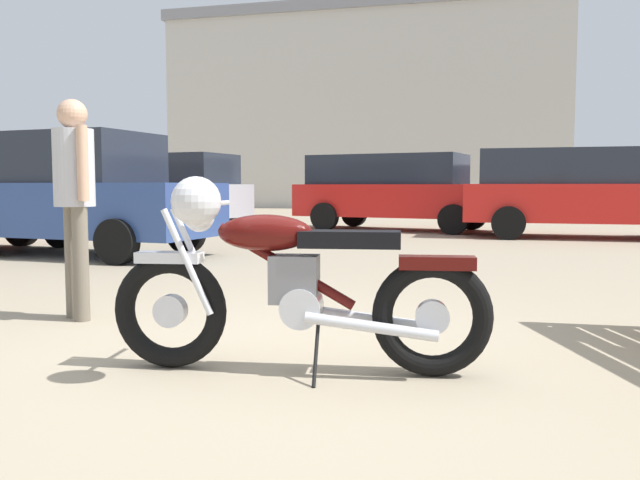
{
  "coord_description": "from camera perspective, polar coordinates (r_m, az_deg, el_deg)",
  "views": [
    {
      "loc": [
        1.16,
        -3.57,
        1.01
      ],
      "look_at": [
        0.08,
        0.43,
        0.67
      ],
      "focal_mm": 36.74,
      "sensor_mm": 36.0,
      "label": 1
    }
  ],
  "objects": [
    {
      "name": "vintage_motorcycle",
      "position": [
        3.53,
        -2.85,
        -3.76
      ],
      "size": [
        2.07,
        0.73,
        1.07
      ],
      "rotation": [
        0.0,
        0.0,
        3.29
      ],
      "color": "black",
      "rests_on": "ground_plane"
    },
    {
      "name": "red_hatchback_near",
      "position": [
        20.98,
        21.33,
        3.88
      ],
      "size": [
        4.4,
        2.37,
        1.67
      ],
      "rotation": [
        0.0,
        0.0,
        -0.14
      ],
      "color": "black",
      "rests_on": "ground_plane"
    },
    {
      "name": "silver_sedan_mid",
      "position": [
        15.32,
        6.53,
        4.39
      ],
      "size": [
        4.94,
        2.61,
        1.74
      ],
      "rotation": [
        0.0,
        0.0,
        -0.19
      ],
      "color": "black",
      "rests_on": "ground_plane"
    },
    {
      "name": "dark_sedan_left",
      "position": [
        10.25,
        -20.22,
        3.87
      ],
      "size": [
        4.04,
        2.11,
        1.78
      ],
      "rotation": [
        0.0,
        0.0,
        -0.1
      ],
      "color": "black",
      "rests_on": "ground_plane"
    },
    {
      "name": "pale_sedan_back",
      "position": [
        13.89,
        21.82,
        4.06
      ],
      "size": [
        4.71,
        1.98,
        1.74
      ],
      "rotation": [
        0.0,
        0.0,
        0.0
      ],
      "color": "black",
      "rests_on": "ground_plane"
    },
    {
      "name": "white_estate_far",
      "position": [
        15.79,
        -14.49,
        4.28
      ],
      "size": [
        4.88,
        2.4,
        1.74
      ],
      "rotation": [
        0.0,
        0.0,
        3.02
      ],
      "color": "black",
      "rests_on": "ground_plane"
    },
    {
      "name": "bystander",
      "position": [
        5.27,
        -20.61,
        4.48
      ],
      "size": [
        0.39,
        0.3,
        1.66
      ],
      "rotation": [
        0.0,
        0.0,
        0.95
      ],
      "color": "#706656",
      "rests_on": "ground_plane"
    },
    {
      "name": "ground_plane",
      "position": [
        3.89,
        -2.84,
        -10.38
      ],
      "size": [
        80.0,
        80.0,
        0.0
      ],
      "primitive_type": "plane",
      "color": "gray"
    },
    {
      "name": "industrial_building",
      "position": [
        35.72,
        4.97,
        10.73
      ],
      "size": [
        19.08,
        12.14,
        18.94
      ],
      "rotation": [
        0.0,
        0.0,
        0.02
      ],
      "color": "beige",
      "rests_on": "ground_plane"
    }
  ]
}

